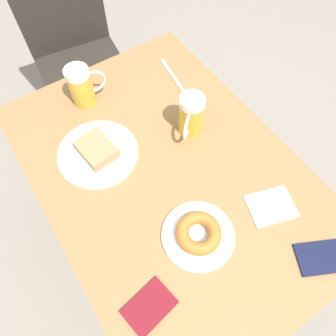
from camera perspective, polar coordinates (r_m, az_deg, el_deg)
ground_plane at (r=1.68m, az=-0.00°, el=-12.49°), size 8.00×8.00×0.00m
table at (r=1.07m, az=-0.00°, el=-2.10°), size 0.75×1.09×0.71m
chair at (r=1.72m, az=-16.50°, el=20.91°), size 0.45×0.45×0.96m
plate_with_cake at (r=1.07m, az=-12.20°, el=2.79°), size 0.26×0.26×0.05m
plate_with_donut at (r=0.92m, az=5.32°, el=-11.39°), size 0.21×0.21×0.05m
beer_mug_left at (r=1.06m, az=3.99°, el=9.15°), size 0.11×0.10×0.15m
beer_mug_center at (r=1.17m, az=-14.79°, el=13.67°), size 0.13×0.08×0.15m
napkin_folded at (r=1.01m, az=17.53°, el=-6.37°), size 0.16×0.14×0.00m
fork at (r=1.27m, az=0.81°, el=15.82°), size 0.04×0.19×0.00m
passport_near_edge at (r=1.01m, az=24.97°, el=-13.96°), size 0.15×0.14×0.01m
passport_far_edge at (r=0.90m, az=-3.30°, el=-22.98°), size 0.14×0.11×0.01m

